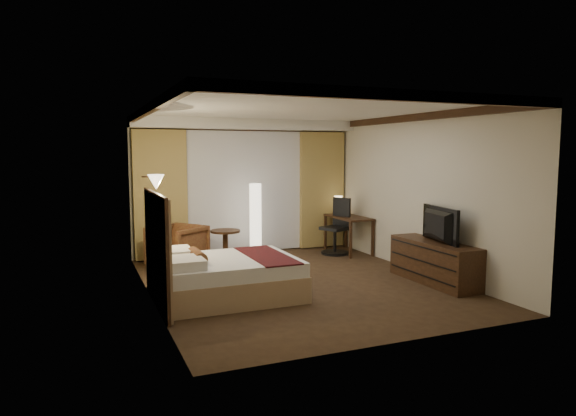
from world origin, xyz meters
name	(u,v)px	position (x,y,z in m)	size (l,w,h in m)	color
floor	(298,283)	(0.00, 0.00, 0.00)	(4.50, 5.50, 0.01)	#322113
ceiling	(298,109)	(0.00, 0.00, 2.70)	(4.50, 5.50, 0.01)	white
back_wall	(244,187)	(0.00, 2.75, 1.35)	(4.50, 0.02, 2.70)	beige
left_wall	(149,203)	(-2.25, 0.00, 1.35)	(0.02, 5.50, 2.70)	beige
right_wall	(418,193)	(2.25, 0.00, 1.35)	(0.02, 5.50, 2.70)	beige
crown_molding	(298,113)	(0.00, 0.00, 2.64)	(4.50, 5.50, 0.12)	black
soffit	(247,124)	(0.00, 2.50, 2.60)	(4.50, 0.50, 0.20)	white
curtain_sheer	(245,192)	(0.00, 2.67, 1.25)	(2.48, 0.04, 2.45)	silver
curtain_left_drape	(160,195)	(-1.70, 2.61, 1.25)	(1.00, 0.14, 2.45)	tan
curtain_right_drape	(322,190)	(1.70, 2.61, 1.25)	(1.00, 0.14, 2.45)	tan
wall_sconce	(156,182)	(-2.09, 0.40, 1.62)	(0.24, 0.24, 0.24)	white
bed	(228,278)	(-1.23, -0.35, 0.28)	(1.92, 1.50, 0.56)	white
headboard	(158,250)	(-2.20, -0.35, 0.75)	(0.12, 1.80, 1.50)	tan
armchair	(177,244)	(-1.56, 1.79, 0.42)	(0.82, 0.77, 0.85)	#4F2117
side_table	(225,246)	(-0.64, 1.91, 0.31)	(0.56, 0.56, 0.61)	black
floor_lamp	(256,220)	(0.04, 2.15, 0.73)	(0.31, 0.31, 1.46)	white
desk	(348,234)	(1.95, 1.88, 0.38)	(0.55, 1.18, 0.75)	black
desk_lamp	(338,206)	(1.95, 2.32, 0.92)	(0.18, 0.18, 0.34)	#FFD899
office_chair	(335,226)	(1.62, 1.83, 0.57)	(0.55, 0.55, 1.14)	black
dresser	(434,262)	(2.00, -0.80, 0.33)	(0.50, 1.69, 0.66)	black
television	(434,223)	(1.97, -0.80, 0.96)	(1.05, 0.61, 0.14)	black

